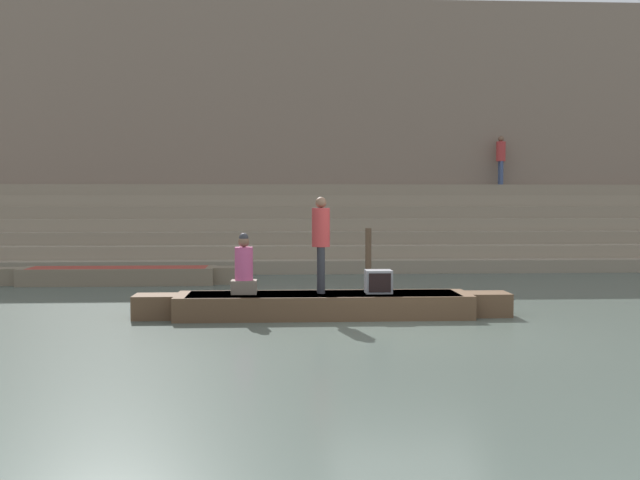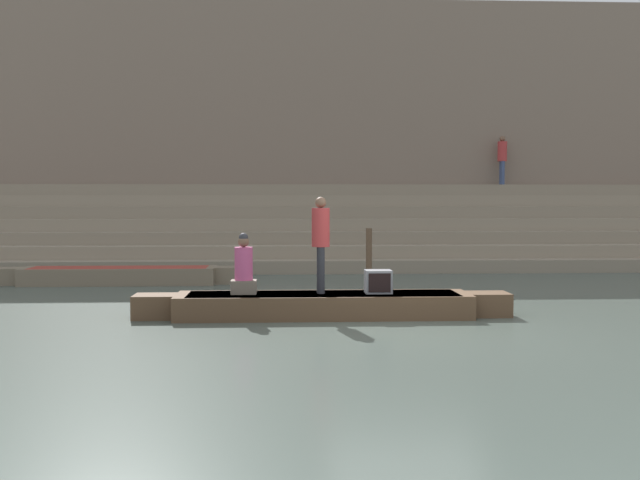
# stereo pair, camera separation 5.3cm
# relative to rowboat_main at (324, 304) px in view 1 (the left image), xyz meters

# --- Properties ---
(ground_plane) EXTENTS (120.00, 120.00, 0.00)m
(ground_plane) POSITION_rel_rowboat_main_xyz_m (1.28, -1.45, -0.23)
(ground_plane) COLOR #47544C
(ghat_steps) EXTENTS (36.00, 5.06, 2.63)m
(ghat_steps) POSITION_rel_rowboat_main_xyz_m (1.28, 10.93, 0.71)
(ghat_steps) COLOR gray
(ghat_steps) RESTS_ON ground
(back_wall) EXTENTS (34.20, 1.28, 9.04)m
(back_wall) POSITION_rel_rowboat_main_xyz_m (1.28, 13.34, 4.26)
(back_wall) COLOR #7F6B5B
(back_wall) RESTS_ON ground
(rowboat_main) EXTENTS (6.75, 1.27, 0.42)m
(rowboat_main) POSITION_rel_rowboat_main_xyz_m (0.00, 0.00, 0.00)
(rowboat_main) COLOR brown
(rowboat_main) RESTS_ON ground
(person_standing) EXTENTS (0.32, 0.32, 1.74)m
(person_standing) POSITION_rel_rowboat_main_xyz_m (-0.04, 0.10, 1.20)
(person_standing) COLOR #28282D
(person_standing) RESTS_ON rowboat_main
(person_rowing) EXTENTS (0.45, 0.36, 1.09)m
(person_rowing) POSITION_rel_rowboat_main_xyz_m (-1.43, 0.05, 0.64)
(person_rowing) COLOR #756656
(person_rowing) RESTS_ON rowboat_main
(tv_set) EXTENTS (0.48, 0.41, 0.42)m
(tv_set) POSITION_rel_rowboat_main_xyz_m (1.00, 0.03, 0.40)
(tv_set) COLOR slate
(tv_set) RESTS_ON rowboat_main
(moored_boat_shore) EXTENTS (6.10, 1.08, 0.42)m
(moored_boat_shore) POSITION_rel_rowboat_main_xyz_m (-4.81, 5.50, -0.00)
(moored_boat_shore) COLOR #756651
(moored_boat_shore) RESTS_ON ground
(mooring_post) EXTENTS (0.15, 0.15, 1.40)m
(mooring_post) POSITION_rel_rowboat_main_xyz_m (1.43, 5.25, 0.47)
(mooring_post) COLOR brown
(mooring_post) RESTS_ON ground
(person_on_steps) EXTENTS (0.32, 0.32, 1.69)m
(person_on_steps) POSITION_rel_rowboat_main_xyz_m (6.90, 12.38, 3.38)
(person_on_steps) COLOR #3D4C75
(person_on_steps) RESTS_ON ghat_steps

